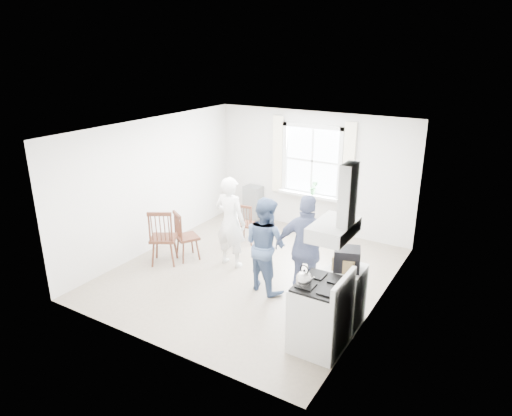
{
  "coord_description": "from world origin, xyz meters",
  "views": [
    {
      "loc": [
        3.88,
        -6.28,
        3.86
      ],
      "look_at": [
        -0.03,
        0.2,
        1.17
      ],
      "focal_mm": 32.0,
      "sensor_mm": 36.0,
      "label": 1
    }
  ],
  "objects_px": {
    "windsor_chair_a": "(245,220)",
    "windsor_chair_b": "(182,231)",
    "stereo_stack": "(347,259)",
    "windsor_chair_c": "(162,232)",
    "person_mid": "(265,244)",
    "gas_stove": "(321,315)",
    "low_cabinet": "(344,295)",
    "person_right": "(307,249)",
    "person_left": "(230,222)"
  },
  "relations": [
    {
      "from": "stereo_stack",
      "to": "windsor_chair_c",
      "type": "height_order",
      "value": "stereo_stack"
    },
    {
      "from": "person_right",
      "to": "stereo_stack",
      "type": "bearing_deg",
      "value": 142.66
    },
    {
      "from": "person_mid",
      "to": "person_right",
      "type": "distance_m",
      "value": 0.73
    },
    {
      "from": "gas_stove",
      "to": "low_cabinet",
      "type": "distance_m",
      "value": 0.7
    },
    {
      "from": "stereo_stack",
      "to": "windsor_chair_c",
      "type": "bearing_deg",
      "value": 178.56
    },
    {
      "from": "stereo_stack",
      "to": "person_mid",
      "type": "distance_m",
      "value": 1.56
    },
    {
      "from": "gas_stove",
      "to": "person_left",
      "type": "height_order",
      "value": "person_left"
    },
    {
      "from": "gas_stove",
      "to": "person_right",
      "type": "bearing_deg",
      "value": 124.14
    },
    {
      "from": "low_cabinet",
      "to": "windsor_chair_a",
      "type": "xyz_separation_m",
      "value": [
        -2.77,
        1.68,
        0.08
      ]
    },
    {
      "from": "windsor_chair_c",
      "to": "person_mid",
      "type": "bearing_deg",
      "value": 6.66
    },
    {
      "from": "windsor_chair_b",
      "to": "person_left",
      "type": "bearing_deg",
      "value": 17.88
    },
    {
      "from": "stereo_stack",
      "to": "person_mid",
      "type": "height_order",
      "value": "person_mid"
    },
    {
      "from": "gas_stove",
      "to": "windsor_chair_b",
      "type": "height_order",
      "value": "gas_stove"
    },
    {
      "from": "windsor_chair_a",
      "to": "person_right",
      "type": "relative_size",
      "value": 0.49
    },
    {
      "from": "gas_stove",
      "to": "windsor_chair_b",
      "type": "bearing_deg",
      "value": 161.29
    },
    {
      "from": "windsor_chair_c",
      "to": "person_mid",
      "type": "height_order",
      "value": "person_mid"
    },
    {
      "from": "windsor_chair_b",
      "to": "person_mid",
      "type": "xyz_separation_m",
      "value": [
        1.9,
        -0.15,
        0.22
      ]
    },
    {
      "from": "gas_stove",
      "to": "person_mid",
      "type": "bearing_deg",
      "value": 145.35
    },
    {
      "from": "stereo_stack",
      "to": "person_left",
      "type": "relative_size",
      "value": 0.26
    },
    {
      "from": "person_mid",
      "to": "windsor_chair_a",
      "type": "bearing_deg",
      "value": -30.9
    },
    {
      "from": "person_left",
      "to": "person_mid",
      "type": "relative_size",
      "value": 1.06
    },
    {
      "from": "windsor_chair_b",
      "to": "person_mid",
      "type": "distance_m",
      "value": 1.92
    },
    {
      "from": "person_right",
      "to": "windsor_chair_b",
      "type": "bearing_deg",
      "value": -14.43
    },
    {
      "from": "windsor_chair_a",
      "to": "person_left",
      "type": "distance_m",
      "value": 1.05
    },
    {
      "from": "low_cabinet",
      "to": "person_right",
      "type": "height_order",
      "value": "person_right"
    },
    {
      "from": "stereo_stack",
      "to": "person_right",
      "type": "distance_m",
      "value": 0.87
    },
    {
      "from": "windsor_chair_c",
      "to": "person_left",
      "type": "xyz_separation_m",
      "value": [
        1.06,
        0.68,
        0.19
      ]
    },
    {
      "from": "windsor_chair_a",
      "to": "person_left",
      "type": "xyz_separation_m",
      "value": [
        0.29,
        -0.96,
        0.33
      ]
    },
    {
      "from": "windsor_chair_a",
      "to": "windsor_chair_b",
      "type": "relative_size",
      "value": 0.89
    },
    {
      "from": "gas_stove",
      "to": "windsor_chair_c",
      "type": "bearing_deg",
      "value": 167.92
    },
    {
      "from": "windsor_chair_b",
      "to": "person_right",
      "type": "height_order",
      "value": "person_right"
    },
    {
      "from": "gas_stove",
      "to": "person_right",
      "type": "height_order",
      "value": "person_right"
    },
    {
      "from": "low_cabinet",
      "to": "windsor_chair_c",
      "type": "height_order",
      "value": "windsor_chair_c"
    },
    {
      "from": "person_mid",
      "to": "windsor_chair_c",
      "type": "bearing_deg",
      "value": 23.33
    },
    {
      "from": "low_cabinet",
      "to": "stereo_stack",
      "type": "bearing_deg",
      "value": -74.02
    },
    {
      "from": "stereo_stack",
      "to": "windsor_chair_b",
      "type": "height_order",
      "value": "stereo_stack"
    },
    {
      "from": "person_left",
      "to": "low_cabinet",
      "type": "bearing_deg",
      "value": 164.2
    },
    {
      "from": "person_right",
      "to": "person_mid",
      "type": "bearing_deg",
      "value": -9.16
    },
    {
      "from": "windsor_chair_c",
      "to": "person_right",
      "type": "height_order",
      "value": "person_right"
    },
    {
      "from": "windsor_chair_a",
      "to": "windsor_chair_b",
      "type": "bearing_deg",
      "value": -116.55
    },
    {
      "from": "stereo_stack",
      "to": "person_right",
      "type": "relative_size",
      "value": 0.25
    },
    {
      "from": "person_mid",
      "to": "person_right",
      "type": "xyz_separation_m",
      "value": [
        0.73,
        0.04,
        0.07
      ]
    },
    {
      "from": "low_cabinet",
      "to": "person_right",
      "type": "distance_m",
      "value": 0.93
    },
    {
      "from": "gas_stove",
      "to": "windsor_chair_b",
      "type": "relative_size",
      "value": 1.16
    },
    {
      "from": "stereo_stack",
      "to": "windsor_chair_a",
      "type": "distance_m",
      "value": 3.31
    },
    {
      "from": "windsor_chair_b",
      "to": "windsor_chair_c",
      "type": "distance_m",
      "value": 0.42
    },
    {
      "from": "windsor_chair_c",
      "to": "person_right",
      "type": "distance_m",
      "value": 2.8
    },
    {
      "from": "gas_stove",
      "to": "person_mid",
      "type": "distance_m",
      "value": 1.75
    },
    {
      "from": "person_left",
      "to": "person_mid",
      "type": "height_order",
      "value": "person_left"
    },
    {
      "from": "gas_stove",
      "to": "windsor_chair_c",
      "type": "distance_m",
      "value": 3.55
    }
  ]
}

